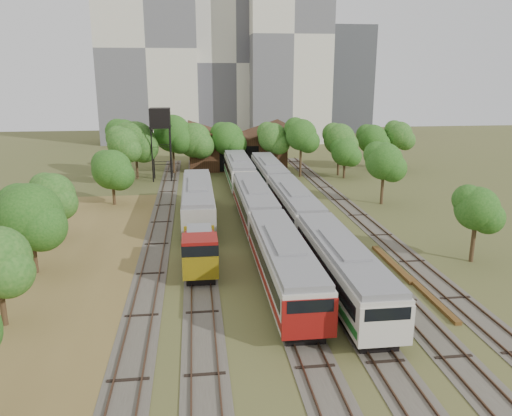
{
  "coord_description": "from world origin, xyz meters",
  "views": [
    {
      "loc": [
        -8.17,
        -27.54,
        15.5
      ],
      "look_at": [
        -2.22,
        20.49,
        2.5
      ],
      "focal_mm": 35.0,
      "sensor_mm": 36.0,
      "label": 1
    }
  ],
  "objects": [
    {
      "name": "tree_band_left",
      "position": [
        -19.6,
        25.77,
        5.23
      ],
      "size": [
        8.1,
        64.43,
        8.78
      ],
      "color": "#382616",
      "rests_on": "ground"
    },
    {
      "name": "ground",
      "position": [
        0.0,
        0.0,
        0.0
      ],
      "size": [
        240.0,
        240.0,
        0.0
      ],
      "primitive_type": "plane",
      "color": "#475123",
      "rests_on": "ground"
    },
    {
      "name": "tree_band_far",
      "position": [
        -0.37,
        50.94,
        5.77
      ],
      "size": [
        47.7,
        10.54,
        9.4
      ],
      "color": "#382616",
      "rests_on": "ground"
    },
    {
      "name": "shunter_locomotive",
      "position": [
        -8.0,
        10.25,
        1.72
      ],
      "size": [
        2.73,
        8.1,
        3.58
      ],
      "color": "black",
      "rests_on": "ground"
    },
    {
      "name": "old_grey_coach",
      "position": [
        -8.0,
        25.14,
        2.23
      ],
      "size": [
        3.29,
        18.0,
        4.08
      ],
      "color": "black",
      "rests_on": "ground"
    },
    {
      "name": "tower_far_right",
      "position": [
        34.0,
        110.0,
        14.0
      ],
      "size": [
        12.0,
        12.0,
        28.0
      ],
      "primitive_type": "cube",
      "color": "#3C3E43",
      "rests_on": "ground"
    },
    {
      "name": "tower_left",
      "position": [
        -18.0,
        95.0,
        21.0
      ],
      "size": [
        22.0,
        16.0,
        42.0
      ],
      "primitive_type": "cube",
      "color": "beige",
      "rests_on": "ground"
    },
    {
      "name": "rail_pile_near",
      "position": [
        8.0,
        9.96,
        0.14
      ],
      "size": [
        0.55,
        8.21,
        0.27
      ],
      "primitive_type": "cube",
      "color": "brown",
      "rests_on": "ground"
    },
    {
      "name": "maintenance_shed",
      "position": [
        -1.0,
        57.98,
        2.91
      ],
      "size": [
        16.45,
        11.55,
        7.58
      ],
      "color": "#362313",
      "rests_on": "ground"
    },
    {
      "name": "railcar_red_set",
      "position": [
        -2.0,
        14.66,
        2.12
      ],
      "size": [
        3.24,
        34.58,
        4.01
      ],
      "color": "black",
      "rests_on": "ground"
    },
    {
      "name": "tower_centre",
      "position": [
        2.0,
        100.0,
        18.0
      ],
      "size": [
        20.0,
        18.0,
        36.0
      ],
      "primitive_type": "cube",
      "color": "beige",
      "rests_on": "ground"
    },
    {
      "name": "water_tower",
      "position": [
        -13.06,
        47.82,
        9.04
      ],
      "size": [
        3.1,
        3.1,
        10.73
      ],
      "color": "black",
      "rests_on": "ground"
    },
    {
      "name": "railcar_green_set",
      "position": [
        2.0,
        22.09,
        2.07
      ],
      "size": [
        3.17,
        52.08,
        3.92
      ],
      "color": "black",
      "rests_on": "ground"
    },
    {
      "name": "tree_band_right",
      "position": [
        14.69,
        30.73,
        4.72
      ],
      "size": [
        4.58,
        39.77,
        7.59
      ],
      "color": "#382616",
      "rests_on": "ground"
    },
    {
      "name": "railcar_rear",
      "position": [
        -2.0,
        41.91,
        2.16
      ],
      "size": [
        3.29,
        16.08,
        4.08
      ],
      "color": "black",
      "rests_on": "ground"
    },
    {
      "name": "dry_grass_patch",
      "position": [
        -18.0,
        8.0,
        0.02
      ],
      "size": [
        14.0,
        60.0,
        0.04
      ],
      "primitive_type": "cube",
      "color": "brown",
      "rests_on": "ground"
    },
    {
      "name": "tracks",
      "position": [
        -0.67,
        25.0,
        0.04
      ],
      "size": [
        24.6,
        80.0,
        0.19
      ],
      "color": "#4C473D",
      "rests_on": "ground"
    },
    {
      "name": "rail_pile_far",
      "position": [
        8.2,
        3.22,
        0.12
      ],
      "size": [
        0.48,
        7.66,
        0.25
      ],
      "primitive_type": "cube",
      "color": "brown",
      "rests_on": "ground"
    },
    {
      "name": "tower_right",
      "position": [
        14.0,
        92.0,
        24.0
      ],
      "size": [
        18.0,
        16.0,
        48.0
      ],
      "primitive_type": "cube",
      "color": "beige",
      "rests_on": "ground"
    }
  ]
}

